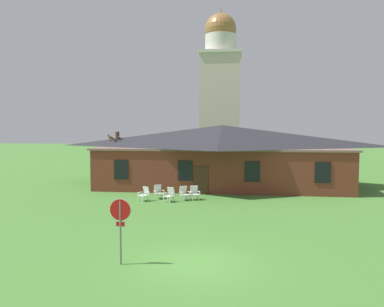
{
  "coord_description": "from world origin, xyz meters",
  "views": [
    {
      "loc": [
        1.51,
        -13.02,
        4.91
      ],
      "look_at": [
        -1.27,
        8.64,
        3.42
      ],
      "focal_mm": 34.53,
      "sensor_mm": 36.0,
      "label": 1
    }
  ],
  "objects_px": {
    "stop_sign": "(120,218)",
    "lawn_chair_near_door": "(159,192)",
    "lawn_chair_right_end": "(195,193)",
    "lawn_chair_by_porch": "(144,194)",
    "lawn_chair_middle": "(184,193)",
    "lawn_chair_left_end": "(170,194)"
  },
  "relations": [
    {
      "from": "stop_sign",
      "to": "lawn_chair_middle",
      "type": "height_order",
      "value": "stop_sign"
    },
    {
      "from": "lawn_chair_left_end",
      "to": "lawn_chair_right_end",
      "type": "height_order",
      "value": "same"
    },
    {
      "from": "lawn_chair_by_porch",
      "to": "lawn_chair_near_door",
      "type": "distance_m",
      "value": 1.19
    },
    {
      "from": "lawn_chair_left_end",
      "to": "lawn_chair_middle",
      "type": "xyz_separation_m",
      "value": [
        0.91,
        0.61,
        0.0
      ]
    },
    {
      "from": "lawn_chair_near_door",
      "to": "lawn_chair_right_end",
      "type": "relative_size",
      "value": 1.0
    },
    {
      "from": "lawn_chair_right_end",
      "to": "lawn_chair_by_porch",
      "type": "bearing_deg",
      "value": -166.09
    },
    {
      "from": "lawn_chair_middle",
      "to": "lawn_chair_right_end",
      "type": "bearing_deg",
      "value": 20.71
    },
    {
      "from": "stop_sign",
      "to": "lawn_chair_right_end",
      "type": "xyz_separation_m",
      "value": [
        1.18,
        12.39,
        -1.19
      ]
    },
    {
      "from": "lawn_chair_by_porch",
      "to": "lawn_chair_right_end",
      "type": "height_order",
      "value": "same"
    },
    {
      "from": "lawn_chair_near_door",
      "to": "lawn_chair_right_end",
      "type": "distance_m",
      "value": 2.55
    },
    {
      "from": "lawn_chair_right_end",
      "to": "lawn_chair_middle",
      "type": "bearing_deg",
      "value": -159.29
    },
    {
      "from": "lawn_chair_by_porch",
      "to": "stop_sign",
      "type": "bearing_deg",
      "value": -79.44
    },
    {
      "from": "stop_sign",
      "to": "lawn_chair_near_door",
      "type": "xyz_separation_m",
      "value": [
        -1.37,
        12.46,
        -1.19
      ]
    },
    {
      "from": "stop_sign",
      "to": "lawn_chair_left_end",
      "type": "relative_size",
      "value": 2.51
    },
    {
      "from": "lawn_chair_near_door",
      "to": "lawn_chair_middle",
      "type": "distance_m",
      "value": 1.9
    },
    {
      "from": "stop_sign",
      "to": "lawn_chair_by_porch",
      "type": "distance_m",
      "value": 11.82
    },
    {
      "from": "lawn_chair_middle",
      "to": "stop_sign",
      "type": "bearing_deg",
      "value": -92.36
    },
    {
      "from": "lawn_chair_near_door",
      "to": "lawn_chair_left_end",
      "type": "xyz_separation_m",
      "value": [
        0.96,
        -0.94,
        0.0
      ]
    },
    {
      "from": "lawn_chair_near_door",
      "to": "lawn_chair_middle",
      "type": "bearing_deg",
      "value": -10.01
    },
    {
      "from": "stop_sign",
      "to": "lawn_chair_near_door",
      "type": "relative_size",
      "value": 2.51
    },
    {
      "from": "lawn_chair_by_porch",
      "to": "lawn_chair_middle",
      "type": "relative_size",
      "value": 1.0
    },
    {
      "from": "lawn_chair_near_door",
      "to": "lawn_chair_right_end",
      "type": "bearing_deg",
      "value": -1.63
    }
  ]
}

